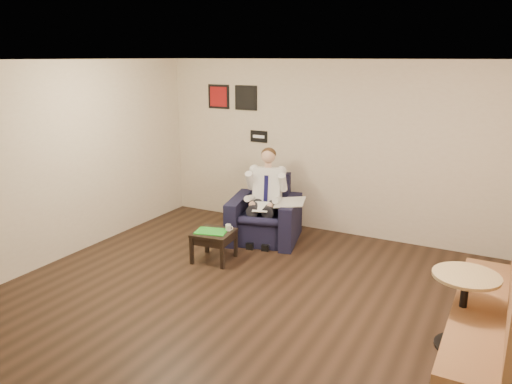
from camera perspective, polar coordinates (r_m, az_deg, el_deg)
The scene contains 17 objects.
ground at distance 6.02m, azimuth -1.92°, elevation -12.86°, with size 6.00×6.00×0.00m, color black.
wall_back at distance 8.18m, azimuth 8.51°, elevation 4.96°, with size 6.00×0.02×2.80m, color beige.
wall_left at distance 7.43m, azimuth -22.57°, elevation 2.92°, with size 0.02×6.00×2.80m, color beige.
ceiling at distance 5.31m, azimuth -2.19°, elevation 14.84°, with size 6.00×6.00×0.02m, color white.
seating_sign at distance 8.66m, azimuth 0.33°, elevation 6.36°, with size 0.32×0.02×0.20m, color black.
art_print_left at distance 8.98m, azimuth -4.27°, elevation 10.82°, with size 0.42×0.03×0.42m, color maroon.
art_print_right at distance 8.70m, azimuth -1.15°, elevation 10.71°, with size 0.42×0.03×0.42m, color black.
armchair at distance 7.87m, azimuth 0.99°, elevation -2.00°, with size 1.04×1.04×1.01m, color black.
seated_man at distance 7.69m, azimuth 0.77°, elevation -0.96°, with size 0.66×0.99×1.38m, color silver, non-canonical shape.
lap_papers at distance 7.61m, azimuth 0.58°, elevation -1.70°, with size 0.23×0.33×0.01m, color white.
newspaper at distance 7.63m, azimuth 3.90°, elevation -1.16°, with size 0.44×0.55×0.01m, color silver.
side_table at distance 7.20m, azimuth -4.81°, elevation -6.16°, with size 0.53×0.53×0.43m, color black.
green_folder at distance 7.11m, azimuth -5.13°, elevation -4.51°, with size 0.43×0.31×0.01m, color green.
coffee_mug at distance 7.13m, azimuth -3.20°, elevation -4.07°, with size 0.08×0.08×0.09m, color white.
smartphone at distance 7.23m, azimuth -3.97°, elevation -4.17°, with size 0.14×0.07×0.01m, color black.
banquette at distance 5.37m, azimuth 25.06°, elevation -10.04°, with size 0.63×2.63×1.34m, color #915F38.
cafe_table at distance 5.46m, azimuth 22.50°, elevation -12.51°, with size 0.64×0.64×0.80m, color #A08657.
Camera 1 is at (2.66, -4.60, 2.84)m, focal length 35.00 mm.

